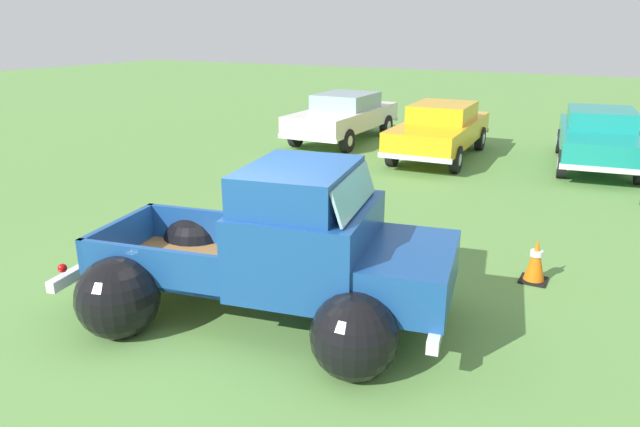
{
  "coord_description": "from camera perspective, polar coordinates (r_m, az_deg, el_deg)",
  "views": [
    {
      "loc": [
        3.79,
        -5.32,
        3.42
      ],
      "look_at": [
        0.0,
        1.58,
        0.85
      ],
      "focal_mm": 32.51,
      "sensor_mm": 36.0,
      "label": 1
    }
  ],
  "objects": [
    {
      "name": "show_car_0",
      "position": [
        17.95,
        2.37,
        9.64
      ],
      "size": [
        1.91,
        4.64,
        1.43
      ],
      "rotation": [
        0.0,
        0.0,
        -1.56
      ],
      "color": "black",
      "rests_on": "ground"
    },
    {
      "name": "show_car_2",
      "position": [
        16.13,
        25.76,
        6.9
      ],
      "size": [
        2.43,
        4.85,
        1.43
      ],
      "rotation": [
        0.0,
        0.0,
        -1.43
      ],
      "color": "black",
      "rests_on": "ground"
    },
    {
      "name": "lane_cone_0",
      "position": [
        8.58,
        20.47,
        -4.37
      ],
      "size": [
        0.36,
        0.36,
        0.63
      ],
      "color": "black",
      "rests_on": "ground"
    },
    {
      "name": "ground_plane",
      "position": [
        7.38,
        -6.01,
        -9.66
      ],
      "size": [
        80.0,
        80.0,
        0.0
      ],
      "primitive_type": "plane",
      "color": "#609347"
    },
    {
      "name": "vintage_pickup_truck",
      "position": [
        6.92,
        -3.25,
        -4.6
      ],
      "size": [
        4.9,
        3.43,
        1.96
      ],
      "rotation": [
        0.0,
        0.0,
        0.19
      ],
      "color": "black",
      "rests_on": "ground"
    },
    {
      "name": "show_car_1",
      "position": [
        15.94,
        11.77,
        8.2
      ],
      "size": [
        2.04,
        4.76,
        1.43
      ],
      "rotation": [
        0.0,
        0.0,
        -1.52
      ],
      "color": "black",
      "rests_on": "ground"
    },
    {
      "name": "lane_cone_1",
      "position": [
        9.72,
        -5.93,
        -0.68
      ],
      "size": [
        0.36,
        0.36,
        0.63
      ],
      "color": "black",
      "rests_on": "ground"
    }
  ]
}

